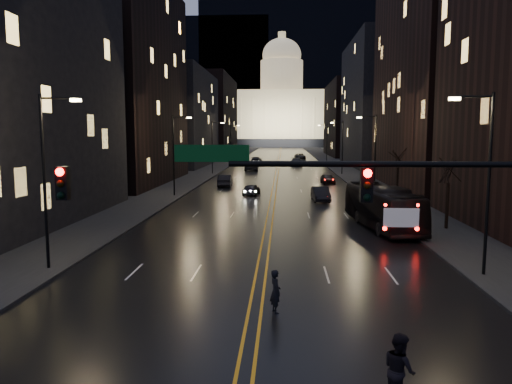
# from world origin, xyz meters

# --- Properties ---
(ground) EXTENTS (900.00, 900.00, 0.00)m
(ground) POSITION_xyz_m (0.00, 0.00, 0.00)
(ground) COLOR black
(ground) RESTS_ON ground
(road) EXTENTS (20.00, 320.00, 0.02)m
(road) POSITION_xyz_m (0.00, 130.00, 0.01)
(road) COLOR black
(road) RESTS_ON ground
(sidewalk_left) EXTENTS (8.00, 320.00, 0.16)m
(sidewalk_left) POSITION_xyz_m (-14.00, 130.00, 0.08)
(sidewalk_left) COLOR black
(sidewalk_left) RESTS_ON ground
(sidewalk_right) EXTENTS (8.00, 320.00, 0.16)m
(sidewalk_right) POSITION_xyz_m (14.00, 130.00, 0.08)
(sidewalk_right) COLOR black
(sidewalk_right) RESTS_ON ground
(center_line) EXTENTS (0.62, 320.00, 0.01)m
(center_line) POSITION_xyz_m (0.00, 130.00, 0.03)
(center_line) COLOR orange
(center_line) RESTS_ON road
(building_left_mid) EXTENTS (12.00, 30.00, 28.00)m
(building_left_mid) POSITION_xyz_m (-21.00, 54.00, 14.00)
(building_left_mid) COLOR black
(building_left_mid) RESTS_ON ground
(building_left_far) EXTENTS (12.00, 34.00, 20.00)m
(building_left_far) POSITION_xyz_m (-21.00, 92.00, 10.00)
(building_left_far) COLOR black
(building_left_far) RESTS_ON ground
(building_left_dist) EXTENTS (12.00, 40.00, 24.00)m
(building_left_dist) POSITION_xyz_m (-21.00, 140.00, 12.00)
(building_left_dist) COLOR black
(building_left_dist) RESTS_ON ground
(building_right_tall) EXTENTS (12.00, 30.00, 38.00)m
(building_right_tall) POSITION_xyz_m (21.00, 50.00, 19.00)
(building_right_tall) COLOR black
(building_right_tall) RESTS_ON ground
(building_right_mid) EXTENTS (12.00, 34.00, 26.00)m
(building_right_mid) POSITION_xyz_m (21.00, 92.00, 13.00)
(building_right_mid) COLOR black
(building_right_mid) RESTS_ON ground
(building_right_dist) EXTENTS (12.00, 40.00, 22.00)m
(building_right_dist) POSITION_xyz_m (21.00, 140.00, 11.00)
(building_right_dist) COLOR black
(building_right_dist) RESTS_ON ground
(mountain_ridge) EXTENTS (520.00, 60.00, 130.00)m
(mountain_ridge) POSITION_xyz_m (40.00, 380.00, 65.00)
(mountain_ridge) COLOR black
(mountain_ridge) RESTS_ON ground
(capitol) EXTENTS (90.00, 50.00, 58.50)m
(capitol) POSITION_xyz_m (0.00, 250.00, 17.15)
(capitol) COLOR black
(capitol) RESTS_ON ground
(traffic_signal) EXTENTS (17.29, 0.45, 7.00)m
(traffic_signal) POSITION_xyz_m (5.91, -0.00, 5.10)
(traffic_signal) COLOR black
(traffic_signal) RESTS_ON ground
(streetlamp_right_near) EXTENTS (2.13, 0.25, 9.00)m
(streetlamp_right_near) POSITION_xyz_m (10.81, 10.00, 5.08)
(streetlamp_right_near) COLOR black
(streetlamp_right_near) RESTS_ON ground
(streetlamp_left_near) EXTENTS (2.13, 0.25, 9.00)m
(streetlamp_left_near) POSITION_xyz_m (-10.81, 10.00, 5.08)
(streetlamp_left_near) COLOR black
(streetlamp_left_near) RESTS_ON ground
(streetlamp_right_mid) EXTENTS (2.13, 0.25, 9.00)m
(streetlamp_right_mid) POSITION_xyz_m (10.81, 40.00, 5.08)
(streetlamp_right_mid) COLOR black
(streetlamp_right_mid) RESTS_ON ground
(streetlamp_left_mid) EXTENTS (2.13, 0.25, 9.00)m
(streetlamp_left_mid) POSITION_xyz_m (-10.81, 40.00, 5.08)
(streetlamp_left_mid) COLOR black
(streetlamp_left_mid) RESTS_ON ground
(streetlamp_right_far) EXTENTS (2.13, 0.25, 9.00)m
(streetlamp_right_far) POSITION_xyz_m (10.81, 70.00, 5.08)
(streetlamp_right_far) COLOR black
(streetlamp_right_far) RESTS_ON ground
(streetlamp_left_far) EXTENTS (2.13, 0.25, 9.00)m
(streetlamp_left_far) POSITION_xyz_m (-10.81, 70.00, 5.08)
(streetlamp_left_far) COLOR black
(streetlamp_left_far) RESTS_ON ground
(streetlamp_right_dist) EXTENTS (2.13, 0.25, 9.00)m
(streetlamp_right_dist) POSITION_xyz_m (10.81, 100.00, 5.08)
(streetlamp_right_dist) COLOR black
(streetlamp_right_dist) RESTS_ON ground
(streetlamp_left_dist) EXTENTS (2.13, 0.25, 9.00)m
(streetlamp_left_dist) POSITION_xyz_m (-10.81, 100.00, 5.08)
(streetlamp_left_dist) COLOR black
(streetlamp_left_dist) RESTS_ON ground
(tree_right_mid) EXTENTS (2.40, 2.40, 6.65)m
(tree_right_mid) POSITION_xyz_m (13.00, 22.00, 4.53)
(tree_right_mid) COLOR black
(tree_right_mid) RESTS_ON ground
(tree_right_far) EXTENTS (2.40, 2.40, 6.65)m
(tree_right_far) POSITION_xyz_m (13.00, 38.00, 4.53)
(tree_right_far) COLOR black
(tree_right_far) RESTS_ON ground
(bus) EXTENTS (4.19, 11.56, 3.15)m
(bus) POSITION_xyz_m (8.50, 22.75, 1.57)
(bus) COLOR black
(bus) RESTS_ON ground
(oncoming_car_a) EXTENTS (2.09, 4.14, 1.35)m
(oncoming_car_a) POSITION_xyz_m (-2.50, 41.60, 0.68)
(oncoming_car_a) COLOR black
(oncoming_car_a) RESTS_ON ground
(oncoming_car_b) EXTENTS (1.89, 4.91, 1.60)m
(oncoming_car_b) POSITION_xyz_m (-6.57, 50.65, 0.80)
(oncoming_car_b) COLOR black
(oncoming_car_b) RESTS_ON ground
(oncoming_car_c) EXTENTS (2.69, 5.41, 1.47)m
(oncoming_car_c) POSITION_xyz_m (-4.86, 78.30, 0.74)
(oncoming_car_c) COLOR black
(oncoming_car_c) RESTS_ON ground
(oncoming_car_d) EXTENTS (2.55, 5.54, 1.57)m
(oncoming_car_d) POSITION_xyz_m (-5.09, 100.27, 0.78)
(oncoming_car_d) COLOR black
(oncoming_car_d) RESTS_ON ground
(receding_car_a) EXTENTS (1.87, 4.70, 1.52)m
(receding_car_a) POSITION_xyz_m (4.98, 37.04, 0.76)
(receding_car_a) COLOR black
(receding_car_a) RESTS_ON ground
(receding_car_b) EXTENTS (2.04, 4.23, 1.40)m
(receding_car_b) POSITION_xyz_m (7.30, 55.08, 0.70)
(receding_car_b) COLOR black
(receding_car_b) RESTS_ON ground
(receding_car_c) EXTENTS (2.57, 5.76, 1.64)m
(receding_car_c) POSITION_xyz_m (3.91, 92.98, 0.82)
(receding_car_c) COLOR black
(receding_car_c) RESTS_ON ground
(receding_car_d) EXTENTS (3.03, 5.88, 1.59)m
(receding_car_d) POSITION_xyz_m (5.61, 119.16, 0.79)
(receding_car_d) COLOR black
(receding_car_d) RESTS_ON ground
(pedestrian_a) EXTENTS (0.62, 0.75, 1.75)m
(pedestrian_a) POSITION_xyz_m (0.82, 4.55, 0.88)
(pedestrian_a) COLOR black
(pedestrian_a) RESTS_ON ground
(pedestrian_b) EXTENTS (0.80, 1.07, 1.96)m
(pedestrian_b) POSITION_xyz_m (4.14, -2.00, 0.98)
(pedestrian_b) COLOR black
(pedestrian_b) RESTS_ON ground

